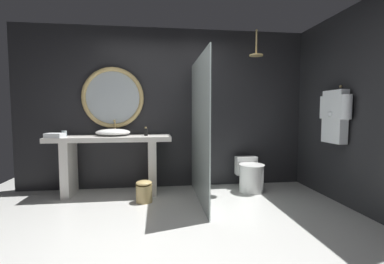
% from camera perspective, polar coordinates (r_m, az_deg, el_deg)
% --- Properties ---
extents(ground_plane, '(5.76, 5.76, 0.00)m').
position_cam_1_polar(ground_plane, '(2.91, -3.48, -21.15)').
color(ground_plane, silver).
extents(back_wall_panel, '(4.80, 0.10, 2.60)m').
position_cam_1_polar(back_wall_panel, '(4.53, -5.18, 4.90)').
color(back_wall_panel, '#232326').
rests_on(back_wall_panel, ground_plane).
extents(side_wall_right, '(0.10, 2.47, 2.60)m').
position_cam_1_polar(side_wall_right, '(4.22, 29.44, 4.41)').
color(side_wall_right, '#232326').
rests_on(side_wall_right, ground_plane).
extents(vanity_counter, '(1.80, 0.56, 0.89)m').
position_cam_1_polar(vanity_counter, '(4.28, -16.65, -4.64)').
color(vanity_counter, silver).
rests_on(vanity_counter, ground_plane).
extents(vessel_sink, '(0.51, 0.42, 0.24)m').
position_cam_1_polar(vessel_sink, '(4.28, -16.31, -0.05)').
color(vessel_sink, white).
rests_on(vessel_sink, vanity_counter).
extents(tumbler_cup, '(0.07, 0.07, 0.09)m').
position_cam_1_polar(tumbler_cup, '(4.38, -25.36, -0.31)').
color(tumbler_cup, silver).
rests_on(tumbler_cup, vanity_counter).
extents(soap_dispenser, '(0.05, 0.05, 0.14)m').
position_cam_1_polar(soap_dispenser, '(4.16, -9.71, 0.04)').
color(soap_dispenser, black).
rests_on(soap_dispenser, vanity_counter).
extents(round_wall_mirror, '(0.97, 0.07, 0.97)m').
position_cam_1_polar(round_wall_mirror, '(4.50, -16.35, 6.96)').
color(round_wall_mirror, tan).
extents(shower_glass_panel, '(0.02, 1.55, 2.00)m').
position_cam_1_polar(shower_glass_panel, '(3.75, 1.56, 0.46)').
color(shower_glass_panel, silver).
rests_on(shower_glass_panel, ground_plane).
extents(rain_shower_head, '(0.21, 0.21, 0.40)m').
position_cam_1_polar(rain_shower_head, '(4.41, 13.39, 15.99)').
color(rain_shower_head, tan).
extents(hanging_bathrobe, '(0.20, 0.58, 0.78)m').
position_cam_1_polar(hanging_bathrobe, '(4.13, 27.89, 3.30)').
color(hanging_bathrobe, tan).
extents(toilet, '(0.39, 0.57, 0.51)m').
position_cam_1_polar(toilet, '(4.43, 12.19, -8.83)').
color(toilet, white).
rests_on(toilet, ground_plane).
extents(waste_bin, '(0.23, 0.23, 0.30)m').
position_cam_1_polar(waste_bin, '(3.89, -10.08, -12.19)').
color(waste_bin, tan).
rests_on(waste_bin, ground_plane).
extents(folded_hand_towel, '(0.27, 0.21, 0.06)m').
position_cam_1_polar(folded_hand_towel, '(4.26, -26.99, -0.65)').
color(folded_hand_towel, white).
rests_on(folded_hand_towel, vanity_counter).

